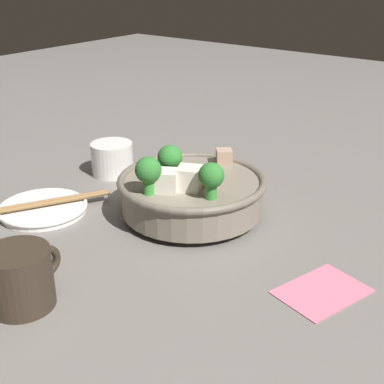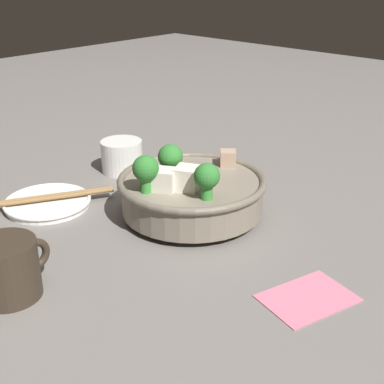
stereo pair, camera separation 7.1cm
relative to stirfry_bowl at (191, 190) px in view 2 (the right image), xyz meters
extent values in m
plane|color=slate|center=(0.00, 0.00, -0.04)|extent=(3.00, 3.00, 0.00)
cylinder|color=slate|center=(0.00, 0.00, -0.04)|extent=(0.12, 0.12, 0.01)
cylinder|color=slate|center=(0.00, 0.00, -0.01)|extent=(0.22, 0.22, 0.05)
torus|color=#685F52|center=(0.00, 0.00, 0.02)|extent=(0.23, 0.23, 0.01)
cylinder|color=brown|center=(0.00, 0.00, 0.00)|extent=(0.21, 0.21, 0.03)
cylinder|color=orange|center=(-0.01, 0.05, 0.02)|extent=(0.05, 0.05, 0.01)
cylinder|color=orange|center=(0.03, 0.00, 0.02)|extent=(0.05, 0.05, 0.01)
cylinder|color=orange|center=(0.00, -0.01, 0.02)|extent=(0.05, 0.05, 0.01)
cylinder|color=green|center=(-0.08, 0.02, 0.03)|extent=(0.02, 0.02, 0.02)
sphere|color=#2D752D|center=(-0.08, 0.02, 0.05)|extent=(0.04, 0.04, 0.04)
cylinder|color=green|center=(-0.03, -0.06, 0.03)|extent=(0.02, 0.02, 0.02)
sphere|color=#2D752D|center=(-0.03, -0.06, 0.05)|extent=(0.04, 0.04, 0.04)
cylinder|color=green|center=(-0.02, 0.03, 0.03)|extent=(0.02, 0.02, 0.02)
sphere|color=#2D752D|center=(-0.02, 0.03, 0.05)|extent=(0.04, 0.04, 0.04)
cube|color=silver|center=(-0.05, 0.01, 0.03)|extent=(0.04, 0.04, 0.03)
cube|color=silver|center=(-0.03, -0.02, 0.03)|extent=(0.05, 0.05, 0.04)
cube|color=tan|center=(0.09, 0.00, 0.03)|extent=(0.04, 0.04, 0.03)
cylinder|color=white|center=(-0.14, 0.20, -0.04)|extent=(0.14, 0.14, 0.01)
torus|color=white|center=(-0.14, 0.20, -0.03)|extent=(0.14, 0.14, 0.01)
cylinder|color=white|center=(0.05, 0.23, -0.01)|extent=(0.08, 0.08, 0.06)
cylinder|color=brown|center=(0.05, 0.23, 0.00)|extent=(0.07, 0.07, 0.00)
cylinder|color=#33281E|center=(-0.31, 0.01, -0.01)|extent=(0.08, 0.08, 0.07)
torus|color=#33281E|center=(-0.27, 0.01, 0.00)|extent=(0.04, 0.01, 0.04)
cube|color=#D16B84|center=(-0.07, -0.26, -0.04)|extent=(0.13, 0.10, 0.00)
cylinder|color=olive|center=(-0.14, 0.20, -0.03)|extent=(0.20, 0.11, 0.01)
cylinder|color=olive|center=(-0.14, 0.19, -0.03)|extent=(0.20, 0.11, 0.01)
camera|label=1|loc=(-0.61, -0.47, 0.34)|focal=50.00mm
camera|label=2|loc=(-0.56, -0.52, 0.34)|focal=50.00mm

